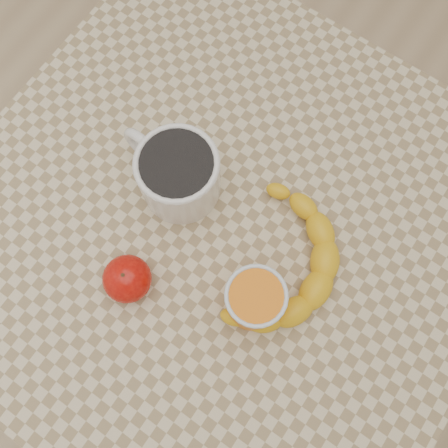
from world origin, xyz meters
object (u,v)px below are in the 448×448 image
Objects in this scene: coffee_mug at (177,173)px; banana at (282,265)px; table at (224,241)px; apple at (127,279)px; orange_juice_glass at (254,300)px.

coffee_mug is 0.61× the size of banana.
table is at bearing 173.61° from banana.
orange_juice_glass is at bearing 24.47° from apple.
apple is 0.22m from banana.
banana is at bearing -2.03° from table.
table is at bearing -10.06° from coffee_mug.
coffee_mug reaches higher than apple.
orange_juice_glass is 1.25× the size of apple.
banana is (0.17, 0.14, -0.01)m from apple.
table is 10.54× the size of apple.
coffee_mug reaches higher than table.
apple is (-0.06, -0.14, 0.12)m from table.
table is at bearing 65.98° from apple.
coffee_mug is at bearing 155.48° from orange_juice_glass.
table is 0.18m from orange_juice_glass.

